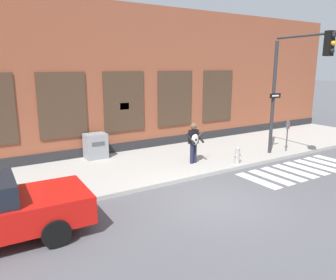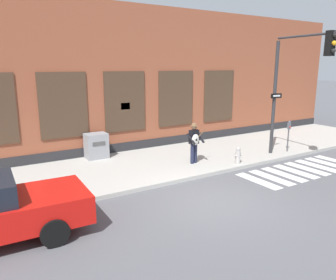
{
  "view_description": "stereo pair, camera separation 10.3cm",
  "coord_description": "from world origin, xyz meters",
  "px_view_note": "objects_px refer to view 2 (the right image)",
  "views": [
    {
      "loc": [
        -6.18,
        -7.03,
        4.01
      ],
      "look_at": [
        -0.35,
        2.26,
        1.53
      ],
      "focal_mm": 35.0,
      "sensor_mm": 36.0,
      "label": 1
    },
    {
      "loc": [
        -6.09,
        -7.08,
        4.01
      ],
      "look_at": [
        -0.35,
        2.26,
        1.53
      ],
      "focal_mm": 35.0,
      "sensor_mm": 36.0,
      "label": 2
    }
  ],
  "objects_px": {
    "traffic_light": "(296,75)",
    "utility_box": "(96,146)",
    "busker": "(194,141)",
    "fire_hydrant": "(238,155)",
    "parking_meter": "(289,131)"
  },
  "relations": [
    {
      "from": "traffic_light",
      "to": "fire_hydrant",
      "type": "bearing_deg",
      "value": 165.06
    },
    {
      "from": "parking_meter",
      "to": "traffic_light",
      "type": "bearing_deg",
      "value": -138.53
    },
    {
      "from": "traffic_light",
      "to": "fire_hydrant",
      "type": "xyz_separation_m",
      "value": [
        -2.34,
        0.63,
        -3.18
      ]
    },
    {
      "from": "busker",
      "to": "fire_hydrant",
      "type": "xyz_separation_m",
      "value": [
        1.5,
        -0.95,
        -0.58
      ]
    },
    {
      "from": "parking_meter",
      "to": "fire_hydrant",
      "type": "height_order",
      "value": "parking_meter"
    },
    {
      "from": "busker",
      "to": "fire_hydrant",
      "type": "distance_m",
      "value": 1.87
    },
    {
      "from": "busker",
      "to": "parking_meter",
      "type": "relative_size",
      "value": 1.14
    },
    {
      "from": "traffic_light",
      "to": "parking_meter",
      "type": "xyz_separation_m",
      "value": [
        0.98,
        0.87,
        -2.58
      ]
    },
    {
      "from": "parking_meter",
      "to": "utility_box",
      "type": "xyz_separation_m",
      "value": [
        -7.92,
        3.56,
        -0.41
      ]
    },
    {
      "from": "traffic_light",
      "to": "utility_box",
      "type": "relative_size",
      "value": 4.77
    },
    {
      "from": "busker",
      "to": "traffic_light",
      "type": "xyz_separation_m",
      "value": [
        3.84,
        -1.58,
        2.6
      ]
    },
    {
      "from": "busker",
      "to": "utility_box",
      "type": "relative_size",
      "value": 1.53
    },
    {
      "from": "parking_meter",
      "to": "fire_hydrant",
      "type": "bearing_deg",
      "value": -175.85
    },
    {
      "from": "parking_meter",
      "to": "utility_box",
      "type": "distance_m",
      "value": 8.69
    },
    {
      "from": "traffic_light",
      "to": "parking_meter",
      "type": "distance_m",
      "value": 2.89
    }
  ]
}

